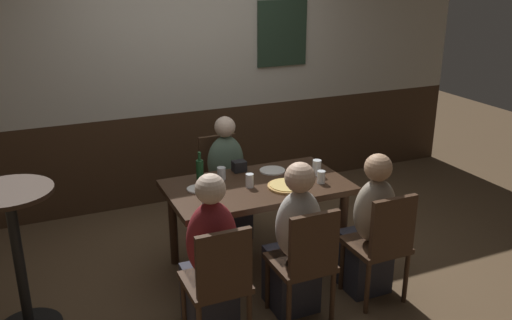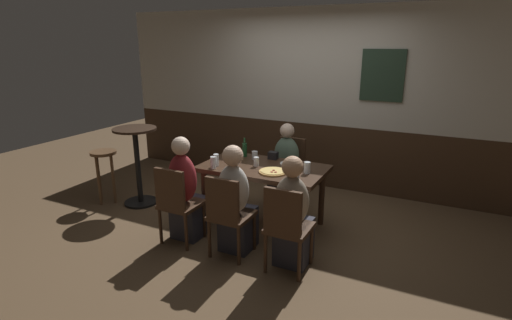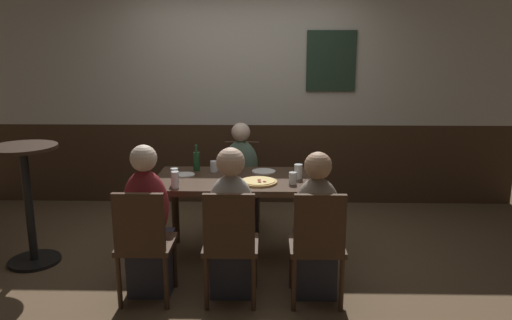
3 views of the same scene
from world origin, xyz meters
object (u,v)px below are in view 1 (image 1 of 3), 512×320
object	(u,v)px
chair_right_near	(382,241)
plate_white_large	(272,171)
chair_mid_far	(222,178)
beer_bottle_green	(200,169)
chair_left_near	(219,279)
tumbler_short	(250,181)
pizza	(288,186)
plate_white_small	(198,189)
person_mid_far	(228,187)
person_right_near	(369,234)
chair_mid_near	(306,259)
pint_glass_stout	(317,168)
dining_table	(257,195)
side_bar_table	(17,251)
condiment_caddy	(239,166)
beer_glass_half	(214,202)
pint_glass_pale	(221,174)
person_left_near	(210,267)
tumbler_water	(206,198)
pint_glass_amber	(321,178)
person_mid_near	(295,249)

from	to	relation	value
chair_right_near	plate_white_large	distance (m)	1.13
chair_mid_far	beer_bottle_green	xyz separation A→B (m)	(-0.39, -0.56, 0.34)
chair_left_near	chair_mid_far	distance (m)	1.76
chair_mid_far	tumbler_short	distance (m)	0.91
pizza	plate_white_small	size ratio (longest dim) A/B	1.84
person_mid_far	person_right_near	bearing A→B (deg)	-64.51
chair_mid_near	pint_glass_stout	xyz separation A→B (m)	(0.53, 0.81, 0.30)
dining_table	side_bar_table	distance (m)	1.79
condiment_caddy	tumbler_short	bearing A→B (deg)	-98.85
person_mid_far	tumbler_short	distance (m)	0.77
beer_glass_half	plate_white_small	xyz separation A→B (m)	(0.01, 0.40, -0.05)
beer_bottle_green	side_bar_table	xyz separation A→B (m)	(-1.40, -0.41, -0.22)
chair_mid_far	person_mid_far	world-z (taller)	person_mid_far
plate_white_small	beer_bottle_green	bearing A→B (deg)	66.36
pint_glass_pale	chair_right_near	bearing A→B (deg)	-50.62
person_left_near	tumbler_water	xyz separation A→B (m)	(0.13, 0.44, 0.30)
plate_white_small	chair_left_near	bearing A→B (deg)	-100.18
beer_bottle_green	condiment_caddy	world-z (taller)	beer_bottle_green
dining_table	beer_bottle_green	world-z (taller)	beer_bottle_green
chair_mid_far	plate_white_large	distance (m)	0.70
pizza	tumbler_short	size ratio (longest dim) A/B	2.90
person_right_near	condiment_caddy	xyz separation A→B (m)	(-0.65, 0.98, 0.31)
person_left_near	pint_glass_amber	xyz separation A→B (m)	(1.10, 0.48, 0.29)
person_right_near	person_mid_far	size ratio (longest dim) A/B	1.01
tumbler_short	dining_table	bearing A→B (deg)	23.26
person_right_near	side_bar_table	distance (m)	2.47
person_mid_near	pint_glass_pale	distance (m)	0.95
person_right_near	person_left_near	bearing A→B (deg)	-179.93
tumbler_water	side_bar_table	world-z (taller)	side_bar_table
person_left_near	chair_mid_far	bearing A→B (deg)	67.04
person_mid_near	pint_glass_pale	bearing A→B (deg)	104.21
tumbler_short	condiment_caddy	xyz separation A→B (m)	(0.06, 0.35, -0.00)
chair_mid_far	person_right_near	distance (m)	1.61
dining_table	chair_right_near	bearing A→B (deg)	-52.62
chair_mid_near	person_left_near	world-z (taller)	person_left_near
person_mid_near	person_right_near	size ratio (longest dim) A/B	1.03
side_bar_table	pint_glass_pale	bearing A→B (deg)	13.13
chair_mid_far	pint_glass_amber	distance (m)	1.15
person_mid_near	pint_glass_pale	world-z (taller)	person_mid_near
side_bar_table	person_left_near	bearing A→B (deg)	-23.75
pizza	tumbler_short	world-z (taller)	tumbler_short
chair_right_near	pint_glass_pale	world-z (taller)	chair_right_near
person_mid_near	pint_glass_amber	xyz separation A→B (m)	(0.48, 0.48, 0.29)
person_mid_near	tumbler_water	bearing A→B (deg)	139.04
chair_mid_far	tumbler_short	world-z (taller)	chair_mid_far
person_mid_far	beer_bottle_green	xyz separation A→B (m)	(-0.39, -0.40, 0.36)
dining_table	beer_glass_half	xyz separation A→B (m)	(-0.48, -0.33, 0.16)
chair_left_near	tumbler_short	bearing A→B (deg)	55.08
beer_bottle_green	plate_white_large	world-z (taller)	beer_bottle_green
person_mid_near	pint_glass_amber	bearing A→B (deg)	45.05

